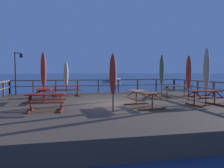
{
  "coord_description": "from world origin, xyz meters",
  "views": [
    {
      "loc": [
        -2.85,
        -12.06,
        2.46
      ],
      "look_at": [
        0.0,
        0.97,
        1.72
      ],
      "focal_mm": 35.67,
      "sensor_mm": 36.0,
      "label": 1
    }
  ],
  "objects_px": {
    "picnic_table_front_left": "(44,92)",
    "lamp_post_hooked": "(17,67)",
    "patio_umbrella_tall_mid_right": "(44,70)",
    "picnic_table_back_left": "(144,96)",
    "patio_umbrella_tall_mid_left": "(207,69)",
    "patio_umbrella_tall_back_right": "(189,72)",
    "picnic_table_front_right": "(205,95)",
    "picnic_table_mid_left": "(178,88)",
    "sailboat_distant": "(111,79)",
    "picnic_table_mid_centre": "(67,88)",
    "patio_umbrella_short_front": "(66,74)",
    "picnic_table_back_right": "(46,98)",
    "patio_umbrella_short_back": "(162,70)",
    "patio_umbrella_short_mid": "(113,75)"
  },
  "relations": [
    {
      "from": "patio_umbrella_tall_back_right",
      "to": "lamp_post_hooked",
      "type": "relative_size",
      "value": 0.84
    },
    {
      "from": "picnic_table_front_left",
      "to": "sailboat_distant",
      "type": "relative_size",
      "value": 0.23
    },
    {
      "from": "picnic_table_front_right",
      "to": "picnic_table_mid_centre",
      "type": "bearing_deg",
      "value": 139.26
    },
    {
      "from": "lamp_post_hooked",
      "to": "sailboat_distant",
      "type": "xyz_separation_m",
      "value": [
        15.0,
        36.57,
        -2.32
      ]
    },
    {
      "from": "picnic_table_front_right",
      "to": "lamp_post_hooked",
      "type": "relative_size",
      "value": 0.54
    },
    {
      "from": "picnic_table_back_right",
      "to": "patio_umbrella_short_back",
      "type": "bearing_deg",
      "value": 28.43
    },
    {
      "from": "picnic_table_back_left",
      "to": "patio_umbrella_tall_mid_left",
      "type": "bearing_deg",
      "value": -2.15
    },
    {
      "from": "picnic_table_mid_left",
      "to": "patio_umbrella_short_back",
      "type": "bearing_deg",
      "value": -178.86
    },
    {
      "from": "picnic_table_front_left",
      "to": "picnic_table_back_left",
      "type": "relative_size",
      "value": 0.77
    },
    {
      "from": "picnic_table_front_right",
      "to": "sailboat_distant",
      "type": "xyz_separation_m",
      "value": [
        4.48,
        44.09,
        -0.76
      ]
    },
    {
      "from": "picnic_table_front_right",
      "to": "patio_umbrella_tall_back_right",
      "type": "relative_size",
      "value": 0.65
    },
    {
      "from": "picnic_table_front_left",
      "to": "picnic_table_back_left",
      "type": "xyz_separation_m",
      "value": [
        4.97,
        -3.02,
        0.01
      ]
    },
    {
      "from": "picnic_table_mid_centre",
      "to": "picnic_table_back_left",
      "type": "bearing_deg",
      "value": -58.16
    },
    {
      "from": "patio_umbrella_tall_back_right",
      "to": "lamp_post_hooked",
      "type": "bearing_deg",
      "value": 149.11
    },
    {
      "from": "picnic_table_front_right",
      "to": "patio_umbrella_tall_back_right",
      "type": "height_order",
      "value": "patio_umbrella_tall_back_right"
    },
    {
      "from": "patio_umbrella_short_front",
      "to": "picnic_table_mid_left",
      "type": "bearing_deg",
      "value": -13.89
    },
    {
      "from": "patio_umbrella_short_back",
      "to": "sailboat_distant",
      "type": "xyz_separation_m",
      "value": [
        5.03,
        40.08,
        -2.06
      ]
    },
    {
      "from": "patio_umbrella_tall_mid_right",
      "to": "patio_umbrella_tall_mid_left",
      "type": "bearing_deg",
      "value": -20.82
    },
    {
      "from": "patio_umbrella_tall_mid_left",
      "to": "patio_umbrella_short_mid",
      "type": "xyz_separation_m",
      "value": [
        -5.12,
        -0.68,
        -0.27
      ]
    },
    {
      "from": "picnic_table_back_right",
      "to": "picnic_table_front_right",
      "type": "bearing_deg",
      "value": -0.04
    },
    {
      "from": "picnic_table_front_left",
      "to": "patio_umbrella_short_front",
      "type": "distance_m",
      "value": 3.24
    },
    {
      "from": "patio_umbrella_tall_mid_left",
      "to": "picnic_table_back_left",
      "type": "bearing_deg",
      "value": 177.85
    },
    {
      "from": "picnic_table_back_right",
      "to": "patio_umbrella_tall_mid_right",
      "type": "distance_m",
      "value": 3.44
    },
    {
      "from": "patio_umbrella_tall_mid_right",
      "to": "lamp_post_hooked",
      "type": "xyz_separation_m",
      "value": [
        -2.23,
        4.34,
        0.28
      ]
    },
    {
      "from": "lamp_post_hooked",
      "to": "picnic_table_back_left",
      "type": "bearing_deg",
      "value": -45.74
    },
    {
      "from": "picnic_table_mid_centre",
      "to": "patio_umbrella_short_front",
      "type": "relative_size",
      "value": 0.82
    },
    {
      "from": "picnic_table_front_left",
      "to": "picnic_table_mid_left",
      "type": "height_order",
      "value": "same"
    },
    {
      "from": "picnic_table_mid_centre",
      "to": "picnic_table_back_left",
      "type": "xyz_separation_m",
      "value": [
        3.64,
        -5.87,
        0.01
      ]
    },
    {
      "from": "picnic_table_front_left",
      "to": "patio_umbrella_short_front",
      "type": "height_order",
      "value": "patio_umbrella_short_front"
    },
    {
      "from": "picnic_table_front_right",
      "to": "picnic_table_back_left",
      "type": "height_order",
      "value": "same"
    },
    {
      "from": "picnic_table_back_left",
      "to": "picnic_table_mid_left",
      "type": "distance_m",
      "value": 5.61
    },
    {
      "from": "lamp_post_hooked",
      "to": "picnic_table_back_right",
      "type": "bearing_deg",
      "value": -71.11
    },
    {
      "from": "picnic_table_mid_centre",
      "to": "picnic_table_back_left",
      "type": "distance_m",
      "value": 6.91
    },
    {
      "from": "picnic_table_mid_left",
      "to": "picnic_table_mid_centre",
      "type": "bearing_deg",
      "value": 165.69
    },
    {
      "from": "picnic_table_mid_centre",
      "to": "sailboat_distant",
      "type": "relative_size",
      "value": 0.26
    },
    {
      "from": "picnic_table_back_left",
      "to": "picnic_table_front_right",
      "type": "bearing_deg",
      "value": -2.09
    },
    {
      "from": "patio_umbrella_tall_mid_left",
      "to": "patio_umbrella_tall_mid_right",
      "type": "height_order",
      "value": "patio_umbrella_tall_mid_left"
    },
    {
      "from": "patio_umbrella_short_front",
      "to": "picnic_table_mid_centre",
      "type": "bearing_deg",
      "value": 52.54
    },
    {
      "from": "picnic_table_back_right",
      "to": "picnic_table_back_left",
      "type": "xyz_separation_m",
      "value": [
        4.64,
        0.12,
        0.01
      ]
    },
    {
      "from": "picnic_table_front_left",
      "to": "lamp_post_hooked",
      "type": "relative_size",
      "value": 0.55
    },
    {
      "from": "patio_umbrella_tall_mid_right",
      "to": "picnic_table_front_left",
      "type": "bearing_deg",
      "value": -68.58
    },
    {
      "from": "picnic_table_front_left",
      "to": "patio_umbrella_short_mid",
      "type": "distance_m",
      "value": 5.13
    },
    {
      "from": "patio_umbrella_tall_mid_right",
      "to": "picnic_table_back_left",
      "type": "bearing_deg",
      "value": -31.51
    },
    {
      "from": "picnic_table_mid_left",
      "to": "patio_umbrella_tall_back_right",
      "type": "height_order",
      "value": "patio_umbrella_tall_back_right"
    },
    {
      "from": "picnic_table_front_right",
      "to": "patio_umbrella_short_back",
      "type": "bearing_deg",
      "value": 97.84
    },
    {
      "from": "picnic_table_mid_centre",
      "to": "patio_umbrella_short_front",
      "type": "bearing_deg",
      "value": -127.46
    },
    {
      "from": "patio_umbrella_tall_mid_left",
      "to": "sailboat_distant",
      "type": "distance_m",
      "value": 44.37
    },
    {
      "from": "picnic_table_mid_left",
      "to": "patio_umbrella_tall_mid_left",
      "type": "xyz_separation_m",
      "value": [
        -0.63,
        -4.04,
        1.33
      ]
    },
    {
      "from": "patio_umbrella_short_front",
      "to": "picnic_table_front_right",
      "type": "bearing_deg",
      "value": -40.34
    },
    {
      "from": "picnic_table_front_left",
      "to": "patio_umbrella_tall_mid_left",
      "type": "bearing_deg",
      "value": -20.66
    }
  ]
}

